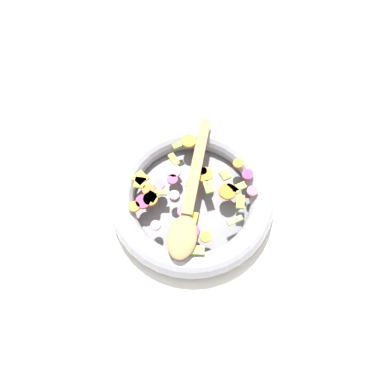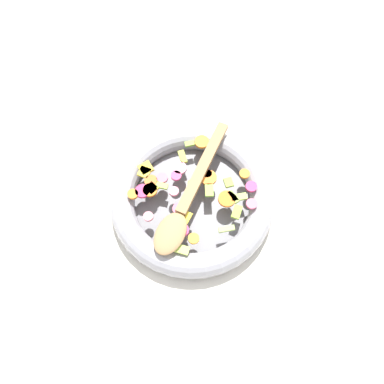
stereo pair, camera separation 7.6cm
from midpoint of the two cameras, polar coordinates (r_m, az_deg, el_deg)
The scene contains 4 objects.
ground_plane at distance 0.80m, azimuth -2.69°, elevation -1.81°, with size 4.00×4.00×0.00m, color silver.
skillet at distance 0.78m, azimuth -2.75°, elevation -1.16°, with size 0.34×0.34×0.05m.
chopped_vegetables at distance 0.76m, azimuth -3.43°, elevation 0.02°, with size 0.24×0.24×0.01m.
wooden_spoon at distance 0.74m, azimuth -3.25°, elevation -1.48°, with size 0.16×0.30×0.01m.
Camera 1 is at (0.18, -0.27, 0.74)m, focal length 35.00 mm.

